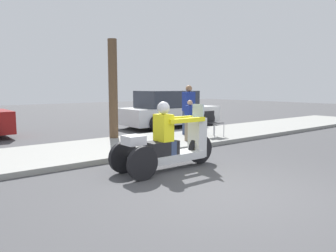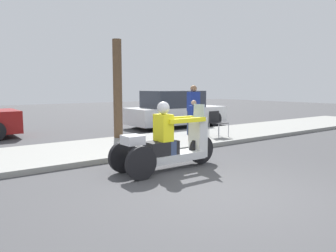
{
  "view_description": "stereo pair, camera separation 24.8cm",
  "coord_description": "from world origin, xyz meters",
  "px_view_note": "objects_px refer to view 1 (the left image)",
  "views": [
    {
      "loc": [
        -3.98,
        -3.33,
        1.73
      ],
      "look_at": [
        0.18,
        1.93,
        0.92
      ],
      "focal_mm": 35.0,
      "sensor_mm": 36.0,
      "label": 1
    },
    {
      "loc": [
        -3.79,
        -3.49,
        1.73
      ],
      "look_at": [
        0.18,
        1.93,
        0.92
      ],
      "focal_mm": 35.0,
      "sensor_mm": 36.0,
      "label": 2
    }
  ],
  "objects_px": {
    "spectator_far_back": "(189,111)",
    "motorcycle_trike": "(168,146)",
    "parked_car_lot_left": "(169,110)",
    "folding_chair_curbside": "(212,121)",
    "tree_trunk": "(113,89)",
    "spectator_with_child": "(190,121)"
  },
  "relations": [
    {
      "from": "spectator_far_back",
      "to": "motorcycle_trike",
      "type": "bearing_deg",
      "value": -137.57
    },
    {
      "from": "motorcycle_trike",
      "to": "spectator_far_back",
      "type": "relative_size",
      "value": 1.47
    },
    {
      "from": "motorcycle_trike",
      "to": "parked_car_lot_left",
      "type": "height_order",
      "value": "parked_car_lot_left"
    },
    {
      "from": "motorcycle_trike",
      "to": "folding_chair_curbside",
      "type": "relative_size",
      "value": 2.97
    },
    {
      "from": "motorcycle_trike",
      "to": "parked_car_lot_left",
      "type": "xyz_separation_m",
      "value": [
        4.6,
        5.72,
        0.22
      ]
    },
    {
      "from": "spectator_far_back",
      "to": "tree_trunk",
      "type": "distance_m",
      "value": 2.62
    },
    {
      "from": "spectator_far_back",
      "to": "tree_trunk",
      "type": "relative_size",
      "value": 0.54
    },
    {
      "from": "motorcycle_trike",
      "to": "folding_chair_curbside",
      "type": "height_order",
      "value": "motorcycle_trike"
    },
    {
      "from": "spectator_far_back",
      "to": "tree_trunk",
      "type": "bearing_deg",
      "value": 158.41
    },
    {
      "from": "motorcycle_trike",
      "to": "spectator_with_child",
      "type": "relative_size",
      "value": 2.01
    },
    {
      "from": "spectator_with_child",
      "to": "tree_trunk",
      "type": "height_order",
      "value": "tree_trunk"
    },
    {
      "from": "spectator_far_back",
      "to": "folding_chair_curbside",
      "type": "xyz_separation_m",
      "value": [
        0.31,
        -0.79,
        -0.29
      ]
    },
    {
      "from": "folding_chair_curbside",
      "to": "motorcycle_trike",
      "type": "bearing_deg",
      "value": -148.7
    },
    {
      "from": "parked_car_lot_left",
      "to": "tree_trunk",
      "type": "height_order",
      "value": "tree_trunk"
    },
    {
      "from": "motorcycle_trike",
      "to": "spectator_far_back",
      "type": "xyz_separation_m",
      "value": [
        3.2,
        2.93,
        0.41
      ]
    },
    {
      "from": "spectator_with_child",
      "to": "parked_car_lot_left",
      "type": "distance_m",
      "value": 4.39
    },
    {
      "from": "spectator_with_child",
      "to": "folding_chair_curbside",
      "type": "distance_m",
      "value": 1.17
    },
    {
      "from": "spectator_with_child",
      "to": "tree_trunk",
      "type": "bearing_deg",
      "value": 128.19
    },
    {
      "from": "motorcycle_trike",
      "to": "tree_trunk",
      "type": "bearing_deg",
      "value": 77.4
    },
    {
      "from": "spectator_with_child",
      "to": "parked_car_lot_left",
      "type": "xyz_separation_m",
      "value": [
        2.24,
        3.78,
        0.02
      ]
    },
    {
      "from": "motorcycle_trike",
      "to": "folding_chair_curbside",
      "type": "xyz_separation_m",
      "value": [
        3.52,
        2.14,
        0.12
      ]
    },
    {
      "from": "parked_car_lot_left",
      "to": "tree_trunk",
      "type": "distance_m",
      "value": 4.28
    }
  ]
}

